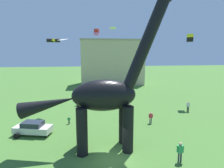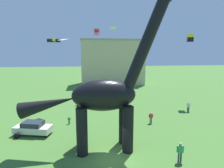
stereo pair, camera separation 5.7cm
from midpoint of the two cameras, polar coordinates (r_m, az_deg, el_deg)
ground_plane at (r=18.41m, az=0.16°, el=-21.45°), size 240.00×240.00×0.00m
dinosaur_sculpture at (r=18.31m, az=-2.51°, el=-3.37°), size 14.29×3.03×14.94m
parked_sedan_left at (r=24.54m, az=-22.39°, el=-11.97°), size 4.51×2.79×1.55m
person_strolling_adult at (r=26.59m, az=-12.60°, el=-10.26°), size 0.38×0.17×1.02m
person_watching_child at (r=30.54m, az=5.44°, el=-6.92°), size 0.56×0.25×1.51m
person_vendor_side at (r=18.48m, az=19.73°, el=-18.08°), size 0.67×0.29×1.78m
person_photographer at (r=33.28m, az=21.86°, el=-5.96°), size 0.65×0.29×1.73m
person_far_spectator at (r=26.60m, az=11.57°, el=-9.49°), size 0.58×0.26×1.55m
kite_high_left at (r=37.77m, az=22.34°, el=12.58°), size 1.20×1.20×1.37m
kite_high_right at (r=41.89m, az=-16.94°, el=12.32°), size 2.73×2.40×0.78m
kite_mid_center at (r=39.54m, az=-4.49°, el=15.17°), size 1.11×1.11×1.19m
kite_near_low at (r=31.89m, az=-14.32°, el=12.67°), size 1.94×1.90×1.94m
kite_far_right at (r=41.84m, az=0.39°, el=16.32°), size 1.71×1.67×1.84m
background_building_block at (r=58.07m, az=0.08°, el=6.56°), size 18.68×8.30×13.31m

